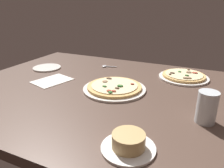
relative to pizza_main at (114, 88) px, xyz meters
The scene contains 8 objects.
dining_table 3.98cm from the pizza_main, 16.76° to the left, with size 150.00×110.00×4.00cm, color brown.
pizza_main is the anchor object (origin of this frame).
pizza_side 42.42cm from the pizza_main, 131.46° to the right, with size 27.11×27.11×3.39cm.
ramekin_on_saucer 45.55cm from the pizza_main, 119.54° to the left, with size 16.27×16.27×5.24cm.
water_glass 44.09cm from the pizza_main, 162.05° to the left, with size 7.09×7.09×11.72cm.
side_plate 55.73cm from the pizza_main, 14.82° to the right, with size 17.40×17.40×0.90cm, color silver.
paper_menu 35.90cm from the pizza_main, ahead, with size 14.37×19.16×0.30cm, color white.
spoon 39.41cm from the pizza_main, 57.51° to the right, with size 9.84×4.54×1.00cm.
Camera 1 is at (-42.90, 89.25, 45.18)cm, focal length 35.15 mm.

